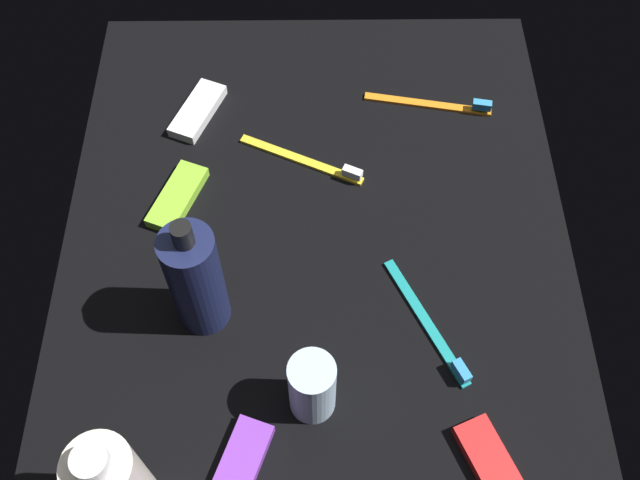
{
  "coord_description": "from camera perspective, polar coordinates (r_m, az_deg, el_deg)",
  "views": [
    {
      "loc": [
        46.48,
        -0.43,
        78.41
      ],
      "look_at": [
        0.0,
        0.0,
        3.0
      ],
      "focal_mm": 40.98,
      "sensor_mm": 36.0,
      "label": 1
    }
  ],
  "objects": [
    {
      "name": "deodorant_stick",
      "position": [
        0.78,
        -0.3,
        -11.41
      ],
      "size": [
        5.08,
        5.08,
        9.54
      ],
      "primitive_type": "cylinder",
      "color": "silver",
      "rests_on": "ground_plane"
    },
    {
      "name": "snack_bar_red",
      "position": [
        0.82,
        13.64,
        -16.83
      ],
      "size": [
        11.14,
        7.73,
        1.5
      ],
      "primitive_type": "cube",
      "rotation": [
        0.0,
        0.0,
        0.4
      ],
      "color": "red",
      "rests_on": "ground_plane"
    },
    {
      "name": "ground_plane",
      "position": [
        0.92,
        -0.0,
        -1.18
      ],
      "size": [
        84.0,
        64.0,
        1.2
      ],
      "primitive_type": "cube",
      "color": "black"
    },
    {
      "name": "lotion_bottle",
      "position": [
        0.81,
        -9.37,
        -3.06
      ],
      "size": [
        6.06,
        6.06,
        18.8
      ],
      "color": "#181E43",
      "rests_on": "ground_plane"
    },
    {
      "name": "toothbrush_orange",
      "position": [
        1.06,
        9.25,
        10.47
      ],
      "size": [
        4.46,
        17.92,
        2.1
      ],
      "color": "orange",
      "rests_on": "ground_plane"
    },
    {
      "name": "toothbrush_teal",
      "position": [
        0.87,
        8.94,
        -6.77
      ],
      "size": [
        16.7,
        8.98,
        2.1
      ],
      "color": "teal",
      "rests_on": "ground_plane"
    },
    {
      "name": "snack_bar_lime",
      "position": [
        0.97,
        -10.81,
        3.32
      ],
      "size": [
        11.14,
        7.57,
        1.5
      ],
      "primitive_type": "cube",
      "rotation": [
        0.0,
        0.0,
        -0.38
      ],
      "color": "#8CD133",
      "rests_on": "ground_plane"
    },
    {
      "name": "snack_bar_purple",
      "position": [
        0.81,
        -6.01,
        -17.29
      ],
      "size": [
        11.14,
        7.33,
        1.5
      ],
      "primitive_type": "cube",
      "rotation": [
        0.0,
        0.0,
        -0.35
      ],
      "color": "purple",
      "rests_on": "ground_plane"
    },
    {
      "name": "toothbrush_yellow",
      "position": [
        0.99,
        -0.65,
        6.21
      ],
      "size": [
        8.71,
        16.81,
        2.1
      ],
      "color": "yellow",
      "rests_on": "ground_plane"
    },
    {
      "name": "snack_bar_white",
      "position": [
        1.05,
        -9.29,
        9.93
      ],
      "size": [
        11.14,
        7.74,
        1.5
      ],
      "primitive_type": "cube",
      "rotation": [
        0.0,
        0.0,
        -0.4
      ],
      "color": "white",
      "rests_on": "ground_plane"
    }
  ]
}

